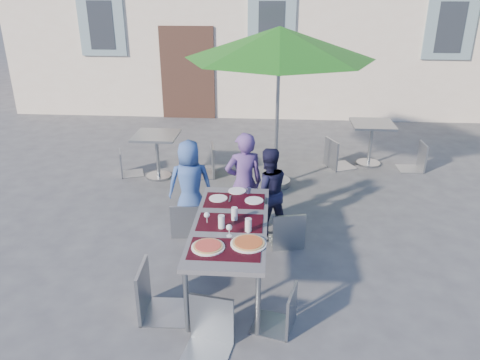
# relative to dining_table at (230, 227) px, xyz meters

# --- Properties ---
(ground) EXTENTS (90.00, 90.00, 0.00)m
(ground) POSITION_rel_dining_table_xyz_m (0.32, -0.64, -0.70)
(ground) COLOR #454548
(ground) RESTS_ON ground
(dining_table) EXTENTS (0.80, 1.85, 0.76)m
(dining_table) POSITION_rel_dining_table_xyz_m (0.00, 0.00, 0.00)
(dining_table) COLOR #434247
(dining_table) RESTS_ON ground
(pizza_near_left) EXTENTS (0.33, 0.33, 0.03)m
(pizza_near_left) POSITION_rel_dining_table_xyz_m (-0.17, -0.54, 0.07)
(pizza_near_left) COLOR white
(pizza_near_left) RESTS_ON dining_table
(pizza_near_right) EXTENTS (0.36, 0.36, 0.03)m
(pizza_near_right) POSITION_rel_dining_table_xyz_m (0.22, -0.44, 0.07)
(pizza_near_right) COLOR white
(pizza_near_right) RESTS_ON dining_table
(glassware) EXTENTS (0.52, 0.42, 0.15)m
(glassware) POSITION_rel_dining_table_xyz_m (0.02, -0.10, 0.13)
(glassware) COLOR silver
(glassware) RESTS_ON dining_table
(place_settings) EXTENTS (0.69, 0.48, 0.01)m
(place_settings) POSITION_rel_dining_table_xyz_m (0.02, 0.65, 0.06)
(place_settings) COLOR white
(place_settings) RESTS_ON dining_table
(child_0) EXTENTS (0.67, 0.51, 1.23)m
(child_0) POSITION_rel_dining_table_xyz_m (-0.68, 1.32, -0.08)
(child_0) COLOR #375799
(child_0) RESTS_ON ground
(child_1) EXTENTS (0.58, 0.47, 1.39)m
(child_1) POSITION_rel_dining_table_xyz_m (0.07, 1.21, -0.00)
(child_1) COLOR #5B3D7E
(child_1) RESTS_ON ground
(child_2) EXTENTS (0.66, 0.50, 1.21)m
(child_2) POSITION_rel_dining_table_xyz_m (0.38, 1.18, -0.09)
(child_2) COLOR #171632
(child_2) RESTS_ON ground
(chair_0) EXTENTS (0.43, 0.43, 0.89)m
(chair_0) POSITION_rel_dining_table_xyz_m (-0.69, 1.01, -0.18)
(chair_0) COLOR gray
(chair_0) RESTS_ON ground
(chair_1) EXTENTS (0.43, 0.44, 0.96)m
(chair_1) POSITION_rel_dining_table_xyz_m (-0.18, 1.08, -0.14)
(chair_1) COLOR #90949B
(chair_1) RESTS_ON ground
(chair_2) EXTENTS (0.49, 0.50, 0.94)m
(chair_2) POSITION_rel_dining_table_xyz_m (0.65, 0.81, -0.15)
(chair_2) COLOR #949B9F
(chair_2) RESTS_ON ground
(chair_3) EXTENTS (0.49, 0.49, 1.06)m
(chair_3) POSITION_rel_dining_table_xyz_m (-0.72, -0.62, -0.07)
(chair_3) COLOR gray
(chair_3) RESTS_ON ground
(chair_4) EXTENTS (0.47, 0.46, 0.86)m
(chair_4) POSITION_rel_dining_table_xyz_m (0.57, -0.75, -0.20)
(chair_4) COLOR gray
(chair_4) RESTS_ON ground
(chair_5) EXTENTS (0.49, 0.49, 0.96)m
(chair_5) POSITION_rel_dining_table_xyz_m (-0.10, -1.07, -0.13)
(chair_5) COLOR #94999F
(chair_5) RESTS_ON ground
(patio_umbrella) EXTENTS (2.88, 2.88, 2.55)m
(patio_umbrella) POSITION_rel_dining_table_xyz_m (0.49, 2.77, 1.61)
(patio_umbrella) COLOR #979A9E
(patio_umbrella) RESTS_ON ground
(cafe_table_0) EXTENTS (0.73, 0.73, 0.78)m
(cafe_table_0) POSITION_rel_dining_table_xyz_m (-1.54, 2.96, -0.15)
(cafe_table_0) COLOR #979A9E
(cafe_table_0) RESTS_ON ground
(bg_chair_l_0) EXTENTS (0.48, 0.48, 0.85)m
(bg_chair_l_0) POSITION_rel_dining_table_xyz_m (-2.12, 3.04, -0.21)
(bg_chair_l_0) COLOR gray
(bg_chair_l_0) RESTS_ON ground
(bg_chair_r_0) EXTENTS (0.54, 0.54, 1.04)m
(bg_chair_r_0) POSITION_rel_dining_table_xyz_m (-0.71, 3.12, -0.08)
(bg_chair_r_0) COLOR gray
(bg_chair_r_0) RESTS_ON ground
(cafe_table_1) EXTENTS (0.75, 0.75, 0.80)m
(cafe_table_1) POSITION_rel_dining_table_xyz_m (2.22, 3.87, -0.13)
(cafe_table_1) COLOR #979A9E
(cafe_table_1) RESTS_ON ground
(bg_chair_l_1) EXTENTS (0.60, 0.60, 1.03)m
(bg_chair_l_1) POSITION_rel_dining_table_xyz_m (1.59, 3.67, -0.09)
(bg_chair_l_1) COLOR #91959C
(bg_chair_l_1) RESTS_ON ground
(bg_chair_r_1) EXTENTS (0.44, 0.43, 0.94)m
(bg_chair_r_1) POSITION_rel_dining_table_xyz_m (3.02, 3.68, -0.14)
(bg_chair_r_1) COLOR #92969D
(bg_chair_r_1) RESTS_ON ground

